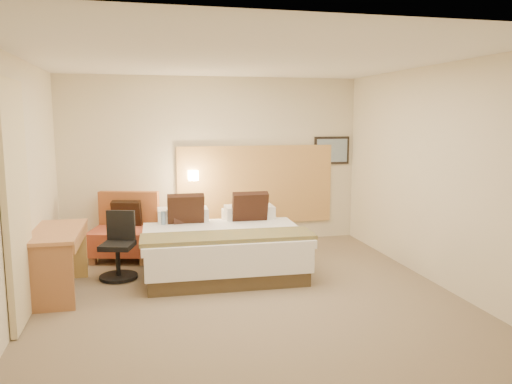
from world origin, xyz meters
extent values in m
cube|color=#7F6C55|center=(0.00, 0.00, -0.01)|extent=(4.80, 5.00, 0.02)
cube|color=white|center=(0.00, 0.00, 2.71)|extent=(4.80, 5.00, 0.02)
cube|color=beige|center=(0.00, 2.51, 1.35)|extent=(4.80, 0.02, 2.70)
cube|color=beige|center=(0.00, -2.51, 1.35)|extent=(4.80, 0.02, 2.70)
cube|color=beige|center=(-2.41, 0.00, 1.35)|extent=(0.02, 5.00, 2.70)
cube|color=beige|center=(2.41, 0.00, 1.35)|extent=(0.02, 5.00, 2.70)
cube|color=tan|center=(0.70, 2.47, 0.95)|extent=(2.60, 0.04, 1.30)
cube|color=black|center=(2.02, 2.48, 1.50)|extent=(0.62, 0.03, 0.47)
cube|color=#748BA0|center=(2.02, 2.46, 1.50)|extent=(0.54, 0.01, 0.39)
cylinder|color=silver|center=(-0.35, 2.42, 1.15)|extent=(0.02, 0.12, 0.02)
cube|color=#F8E7C1|center=(-0.35, 2.36, 1.15)|extent=(0.15, 0.15, 0.15)
cube|color=beige|center=(-2.36, -0.25, 1.22)|extent=(0.06, 0.90, 2.42)
cylinder|color=#88ACD2|center=(-0.87, 1.41, 0.67)|extent=(0.07, 0.07, 0.20)
cylinder|color=#9BB7F0|center=(-0.80, 1.48, 0.67)|extent=(0.07, 0.07, 0.20)
cube|color=#382017|center=(-0.67, 1.40, 0.68)|extent=(0.14, 0.07, 0.22)
cube|color=#463723|center=(-0.12, 1.10, 0.09)|extent=(2.02, 2.02, 0.18)
cube|color=white|center=(-0.12, 1.10, 0.33)|extent=(2.08, 2.08, 0.30)
cube|color=white|center=(-0.12, 0.82, 0.54)|extent=(2.13, 1.52, 0.10)
cube|color=white|center=(-0.58, 1.86, 0.58)|extent=(0.72, 0.41, 0.18)
cube|color=white|center=(0.39, 1.83, 0.58)|extent=(0.72, 0.41, 0.18)
cube|color=white|center=(-0.59, 1.60, 0.68)|extent=(0.72, 0.41, 0.18)
cube|color=white|center=(0.38, 1.57, 0.68)|extent=(0.72, 0.41, 0.18)
cube|color=black|center=(-0.56, 1.40, 0.76)|extent=(0.51, 0.29, 0.52)
cube|color=black|center=(0.35, 1.37, 0.76)|extent=(0.51, 0.29, 0.52)
cube|color=gold|center=(-0.14, 0.41, 0.61)|extent=(2.14, 0.62, 0.05)
cube|color=#986248|center=(-1.86, 1.67, 0.06)|extent=(0.11, 0.11, 0.11)
cube|color=tan|center=(-1.16, 1.49, 0.06)|extent=(0.11, 0.11, 0.11)
cube|color=#A37F4C|center=(-1.70, 2.28, 0.06)|extent=(0.11, 0.11, 0.11)
cube|color=#A96C4F|center=(-1.00, 2.10, 0.06)|extent=(0.11, 0.11, 0.11)
cube|color=#AA462D|center=(-1.43, 1.88, 0.28)|extent=(1.07, 0.99, 0.34)
cube|color=#985128|center=(-1.35, 2.20, 0.70)|extent=(0.90, 0.36, 0.51)
cube|color=black|center=(-1.38, 2.08, 0.62)|extent=(0.47, 0.31, 0.44)
cylinder|color=white|center=(-0.79, 1.42, 0.01)|extent=(0.39, 0.39, 0.02)
cylinder|color=white|center=(-0.79, 1.42, 0.29)|extent=(0.05, 0.05, 0.53)
cylinder|color=silver|center=(-0.79, 1.42, 0.56)|extent=(0.58, 0.58, 0.01)
cube|color=#B97748|center=(-2.14, 0.54, 0.75)|extent=(0.59, 1.24, 0.04)
cube|color=#A1673F|center=(-2.15, -0.04, 0.36)|extent=(0.51, 0.05, 0.73)
cube|color=tan|center=(-2.13, 1.11, 0.36)|extent=(0.51, 0.05, 0.73)
cube|color=#BA7E49|center=(-2.09, 0.54, 0.67)|extent=(0.48, 1.16, 0.10)
cylinder|color=black|center=(-1.48, 0.95, 0.03)|extent=(0.60, 0.60, 0.04)
cylinder|color=black|center=(-1.48, 0.95, 0.23)|extent=(0.07, 0.07, 0.37)
cube|color=black|center=(-1.48, 0.95, 0.44)|extent=(0.48, 0.48, 0.06)
cube|color=black|center=(-1.43, 1.12, 0.67)|extent=(0.37, 0.15, 0.39)
camera|label=1|loc=(-1.16, -5.48, 2.07)|focal=35.00mm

